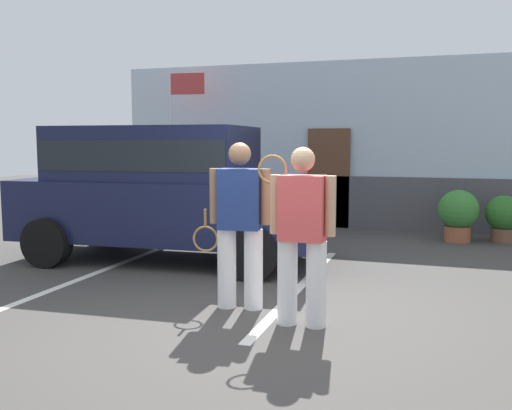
# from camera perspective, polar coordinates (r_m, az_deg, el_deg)

# --- Properties ---
(ground_plane) EXTENTS (40.00, 40.00, 0.00)m
(ground_plane) POSITION_cam_1_polar(r_m,az_deg,el_deg) (5.84, 0.25, -11.72)
(ground_plane) COLOR #423F3D
(parking_stripe_0) EXTENTS (0.12, 4.40, 0.01)m
(parking_stripe_0) POSITION_cam_1_polar(r_m,az_deg,el_deg) (8.34, -15.18, -6.37)
(parking_stripe_0) COLOR silver
(parking_stripe_0) RESTS_ON ground_plane
(parking_stripe_1) EXTENTS (0.12, 4.40, 0.01)m
(parking_stripe_1) POSITION_cam_1_polar(r_m,az_deg,el_deg) (7.21, 4.61, -8.18)
(parking_stripe_1) COLOR silver
(parking_stripe_1) RESTS_ON ground_plane
(house_frontage) EXTENTS (10.52, 0.40, 3.51)m
(house_frontage) POSITION_cam_1_polar(r_m,az_deg,el_deg) (12.10, 10.02, 5.57)
(house_frontage) COLOR silver
(house_frontage) RESTS_ON ground_plane
(parked_suv) EXTENTS (4.70, 2.37, 2.05)m
(parked_suv) POSITION_cam_1_polar(r_m,az_deg,el_deg) (8.73, -9.33, 1.93)
(parked_suv) COLOR #141938
(parked_suv) RESTS_ON ground_plane
(tennis_player_man) EXTENTS (0.93, 0.33, 1.82)m
(tennis_player_man) POSITION_cam_1_polar(r_m,az_deg,el_deg) (6.08, -1.69, -1.90)
(tennis_player_man) COLOR white
(tennis_player_man) RESTS_ON ground_plane
(tennis_player_woman) EXTENTS (0.79, 0.28, 1.77)m
(tennis_player_woman) POSITION_cam_1_polar(r_m,az_deg,el_deg) (5.51, 4.68, -2.91)
(tennis_player_woman) COLOR white
(tennis_player_woman) RESTS_ON ground_plane
(potted_plant_by_porch) EXTENTS (0.72, 0.72, 0.95)m
(potted_plant_by_porch) POSITION_cam_1_polar(r_m,az_deg,el_deg) (10.86, 19.90, -0.77)
(potted_plant_by_porch) COLOR #9E5638
(potted_plant_by_porch) RESTS_ON ground_plane
(potted_plant_secondary) EXTENTS (0.65, 0.65, 0.86)m
(potted_plant_secondary) POSITION_cam_1_polar(r_m,az_deg,el_deg) (11.11, 23.92, -1.05)
(potted_plant_secondary) COLOR brown
(potted_plant_secondary) RESTS_ON ground_plane
(flag_pole) EXTENTS (0.80, 0.10, 3.33)m
(flag_pole) POSITION_cam_1_polar(r_m,az_deg,el_deg) (12.40, -7.88, 8.56)
(flag_pole) COLOR silver
(flag_pole) RESTS_ON ground_plane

